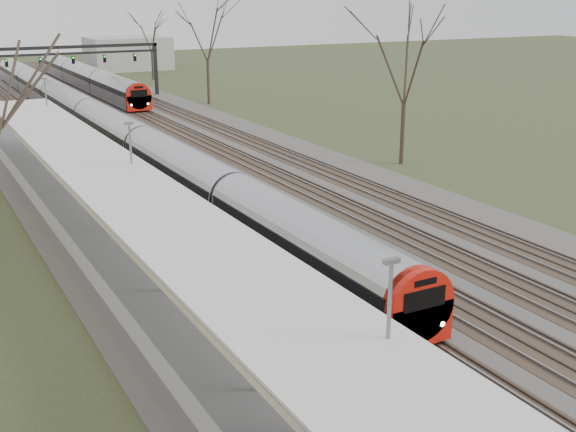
% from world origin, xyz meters
% --- Properties ---
extents(track_bed, '(24.00, 160.00, 0.22)m').
position_xyz_m(track_bed, '(0.26, 55.00, 0.06)').
color(track_bed, '#474442').
rests_on(track_bed, ground).
extents(platform, '(3.50, 69.00, 1.00)m').
position_xyz_m(platform, '(-9.05, 37.50, 0.50)').
color(platform, '#9E9B93').
rests_on(platform, ground).
extents(canopy, '(4.10, 50.00, 3.11)m').
position_xyz_m(canopy, '(-9.05, 32.99, 3.93)').
color(canopy, slate).
rests_on(canopy, platform).
extents(signal_gantry, '(21.00, 0.59, 6.08)m').
position_xyz_m(signal_gantry, '(0.29, 84.99, 4.91)').
color(signal_gantry, black).
rests_on(signal_gantry, ground).
extents(tree_east_far, '(5.00, 5.00, 10.30)m').
position_xyz_m(tree_east_far, '(14.00, 42.00, 7.29)').
color(tree_east_far, '#2D231C').
rests_on(tree_east_far, ground).
extents(train_near, '(2.62, 90.21, 3.05)m').
position_xyz_m(train_near, '(-2.50, 63.89, 1.48)').
color(train_near, '#9FA2A9').
rests_on(train_near, ground).
extents(train_far, '(2.62, 45.21, 3.05)m').
position_xyz_m(train_far, '(4.50, 94.84, 1.48)').
color(train_far, '#9FA2A9').
rests_on(train_far, ground).
extents(passenger, '(0.47, 0.69, 1.85)m').
position_xyz_m(passenger, '(-8.15, 14.74, 1.92)').
color(passenger, '#344866').
rests_on(passenger, platform).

